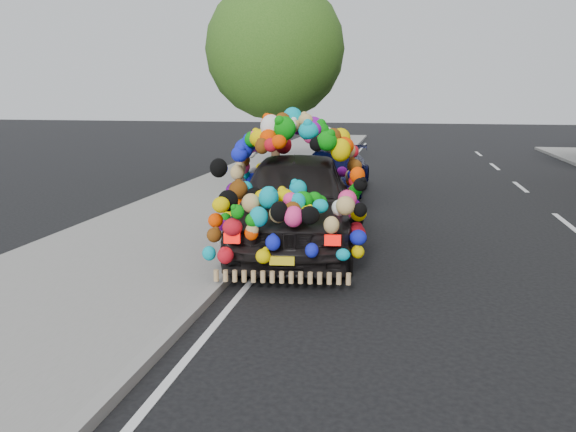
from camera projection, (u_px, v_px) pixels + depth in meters
name	position (u px, v px, depth m)	size (l,w,h in m)	color
ground	(390.00, 289.00, 7.91)	(100.00, 100.00, 0.00)	black
sidewalk	(110.00, 267.00, 8.74)	(4.00, 60.00, 0.12)	gray
kerb	(230.00, 274.00, 8.35)	(0.15, 60.00, 0.13)	gray
tree_near_sidewalk	(275.00, 50.00, 16.91)	(4.20, 4.20, 6.13)	#332114
plush_art_car	(295.00, 180.00, 9.91)	(2.96, 5.43, 2.35)	black
navy_sedan	(333.00, 173.00, 15.24)	(1.76, 4.33, 1.26)	black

